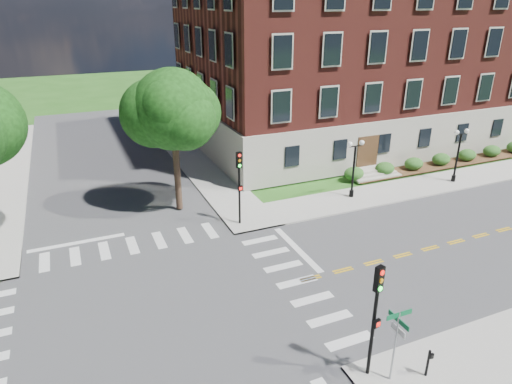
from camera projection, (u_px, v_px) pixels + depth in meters
name	position (u px, v px, depth m)	size (l,w,h in m)	color
ground	(158.00, 317.00, 20.92)	(160.00, 160.00, 0.00)	#255818
road_ew	(158.00, 317.00, 20.92)	(90.00, 12.00, 0.01)	#3D3D3F
road_ns	(158.00, 317.00, 20.91)	(12.00, 90.00, 0.01)	#3D3D3F
sidewalk_ne	(298.00, 167.00, 39.48)	(34.00, 34.00, 0.12)	#9E9B93
crosswalk_east	(297.00, 282.00, 23.52)	(2.20, 10.20, 0.02)	silver
stop_bar_east	(297.00, 249.00, 26.64)	(0.40, 5.50, 0.00)	silver
main_building	(347.00, 56.00, 44.98)	(30.60, 22.40, 16.50)	#A9A295
shrub_row	(440.00, 166.00, 39.82)	(18.00, 2.00, 1.30)	#26551C
tree_d	(173.00, 110.00, 28.93)	(5.24, 5.24, 9.52)	#302518
traffic_signal_se	(376.00, 308.00, 16.43)	(0.37, 0.42, 4.80)	black
traffic_signal_ne	(239.00, 179.00, 28.28)	(0.35, 0.40, 4.80)	black
twin_lamp_west	(354.00, 166.00, 32.52)	(1.36, 0.36, 4.23)	black
twin_lamp_east	(458.00, 152.00, 35.36)	(1.36, 0.36, 4.23)	black
street_sign_pole	(397.00, 333.00, 16.51)	(1.10, 1.10, 3.10)	gray
push_button_post	(428.00, 362.00, 17.25)	(0.14, 0.21, 1.20)	black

